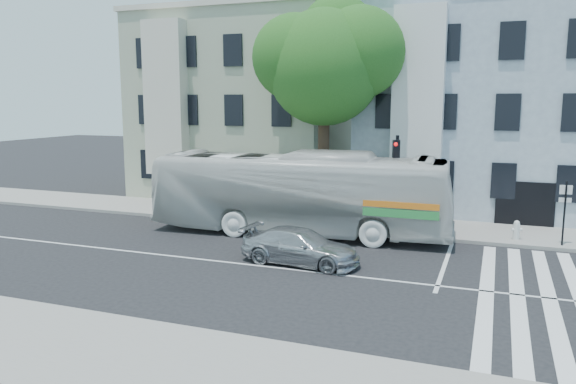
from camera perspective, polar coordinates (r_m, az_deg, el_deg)
The scene contains 12 objects.
ground at distance 20.65m, azimuth -3.44°, elevation -7.45°, with size 120.00×120.00×0.00m, color black.
sidewalk_far at distance 27.89m, azimuth 3.26°, elevation -2.85°, with size 80.00×4.00×0.15m, color gray.
sidewalk_near at distance 14.17m, azimuth -17.24°, elevation -15.64°, with size 80.00×4.00×0.15m, color gray.
building_left at distance 36.32m, azimuth -4.00°, elevation 8.60°, with size 12.00×10.00×11.00m, color #A3A98D.
building_right at distance 33.06m, azimuth 18.89°, elevation 8.05°, with size 12.00×10.00×11.00m, color #949FB0.
street_tree at distance 28.01m, azimuth 3.99°, elevation 13.15°, with size 7.30×5.90×11.10m.
bus at distance 24.97m, azimuth 1.19°, elevation -0.11°, with size 13.34×3.12×3.72m, color silver.
sedan at distance 20.68m, azimuth 1.26°, elevation -5.55°, with size 4.45×1.81×1.29m, color #AFB2B7.
hedge at distance 26.89m, azimuth -1.81°, elevation -2.38°, with size 8.50×0.84×0.70m, color #376922, non-canonical shape.
traffic_signal at distance 25.37m, azimuth 10.92°, elevation 2.13°, with size 0.44×0.54×4.41m.
fire_hydrant at distance 25.53m, azimuth 22.19°, elevation -3.56°, with size 0.46×0.31×0.81m.
far_sign_pole at distance 25.07m, azimuth 26.31°, elevation -1.18°, with size 0.47×0.19×2.63m.
Camera 1 is at (8.09, -18.04, 5.96)m, focal length 35.00 mm.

